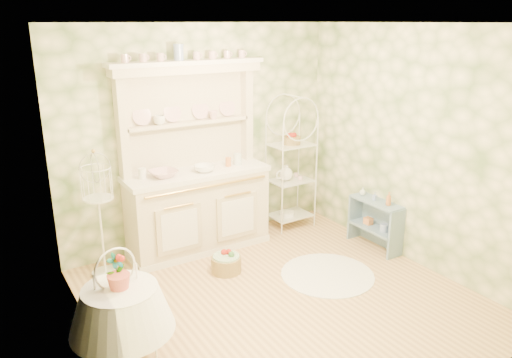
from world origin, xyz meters
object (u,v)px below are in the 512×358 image
cafe_chair (126,324)px  birdcage_stand (99,212)px  kitchen_dresser (196,160)px  side_shelf (375,224)px  bakers_rack (291,165)px  floor_basket (226,264)px  round_table (123,328)px

cafe_chair → birdcage_stand: bearing=69.6°
kitchen_dresser → birdcage_stand: 1.26m
side_shelf → cafe_chair: size_ratio=0.82×
bakers_rack → floor_basket: (-1.40, -0.72, -0.77)m
birdcage_stand → side_shelf: bearing=-18.9°
kitchen_dresser → bakers_rack: 1.42m
round_table → floor_basket: size_ratio=2.37×
round_table → birdcage_stand: (0.29, 1.62, 0.41)m
bakers_rack → round_table: size_ratio=2.49×
round_table → floor_basket: 1.78m
bakers_rack → floor_basket: size_ratio=5.90×
birdcage_stand → floor_basket: 1.50m
birdcage_stand → cafe_chair: bearing=-99.5°
bakers_rack → side_shelf: (0.49, -1.13, -0.55)m
kitchen_dresser → round_table: size_ratio=3.30×
side_shelf → floor_basket: bearing=175.5°
side_shelf → bakers_rack: bearing=121.0°
bakers_rack → side_shelf: bakers_rack is taller
kitchen_dresser → floor_basket: bearing=-90.6°
side_shelf → floor_basket: (-1.89, 0.41, -0.22)m
kitchen_dresser → floor_basket: 1.27m
side_shelf → kitchen_dresser: bearing=156.8°
side_shelf → round_table: (-3.36, -0.57, 0.04)m
bakers_rack → floor_basket: bakers_rack is taller
kitchen_dresser → floor_basket: size_ratio=7.81×
round_table → birdcage_stand: 1.70m
cafe_chair → floor_basket: (1.47, 1.07, -0.35)m
round_table → cafe_chair: size_ratio=0.79×
side_shelf → birdcage_stand: 3.28m
bakers_rack → floor_basket: 1.75m
side_shelf → cafe_chair: 3.43m
round_table → cafe_chair: (0.00, -0.09, 0.09)m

